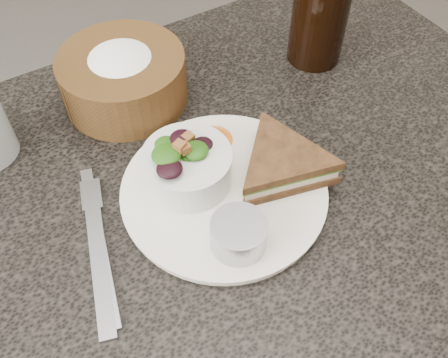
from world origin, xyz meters
TOP-DOWN VIEW (x-y plane):
  - dining_table at (0.00, 0.00)m, footprint 1.00×0.70m
  - dinner_plate at (0.01, -0.01)m, footprint 0.25×0.25m
  - sandwich at (0.08, -0.02)m, footprint 0.18×0.18m
  - salad_bowl at (-0.02, 0.03)m, footprint 0.13×0.13m
  - dressing_ramekin at (-0.02, -0.08)m, footprint 0.08×0.08m
  - orange_wedge at (0.04, 0.07)m, footprint 0.07×0.07m
  - fork at (-0.17, -0.02)m, footprint 0.07×0.19m
  - knife at (-0.16, 0.01)m, footprint 0.07×0.22m
  - bread_basket at (-0.03, 0.22)m, footprint 0.21×0.21m
  - cola_glass at (0.27, 0.15)m, footprint 0.10×0.10m

SIDE VIEW (x-z plane):
  - dining_table at x=0.00m, z-range 0.00..0.75m
  - knife at x=-0.16m, z-range 0.75..0.75m
  - fork at x=-0.17m, z-range 0.75..0.76m
  - dinner_plate at x=0.01m, z-range 0.75..0.76m
  - orange_wedge at x=0.04m, z-range 0.76..0.79m
  - dressing_ramekin at x=-0.02m, z-range 0.76..0.80m
  - sandwich at x=0.08m, z-range 0.76..0.80m
  - salad_bowl at x=-0.02m, z-range 0.76..0.82m
  - bread_basket at x=-0.03m, z-range 0.75..0.85m
  - cola_glass at x=0.27m, z-range 0.75..0.89m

